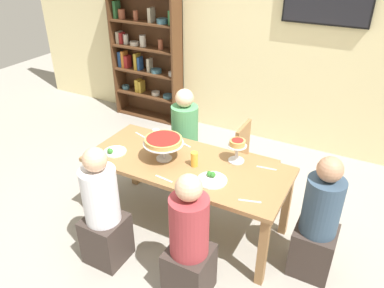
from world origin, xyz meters
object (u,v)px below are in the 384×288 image
Objects in this scene: personal_pizza_stand at (237,147)px; beer_glass_amber_tall at (194,159)px; diner_near_right at (189,247)px; salad_plate_far_diner at (114,151)px; dining_table at (187,171)px; diner_far_left at (185,143)px; cutlery_fork_far at (141,135)px; cutlery_spare_fork at (250,201)px; cutlery_knife_far at (184,144)px; water_glass_clear_near at (156,135)px; cutlery_knife_near at (266,168)px; bookshelf at (146,44)px; diner_head_east at (318,226)px; salad_plate_near_diner at (212,179)px; diner_near_left at (103,215)px; cutlery_fork_near at (164,179)px; deep_dish_pizza_stand at (163,142)px; chair_far_right at (251,160)px.

personal_pizza_stand is 0.41m from beer_glass_amber_tall.
personal_pizza_stand is 1.60× the size of beer_glass_amber_tall.
diner_near_right reaches higher than salad_plate_far_diner.
dining_table is 1.64× the size of diner_far_left.
cutlery_fork_far is 1.00× the size of cutlery_spare_fork.
beer_glass_amber_tall is 0.42m from cutlery_knife_far.
cutlery_knife_near is (1.17, 0.02, -0.05)m from water_glass_clear_near.
bookshelf is 2.02m from diner_far_left.
diner_far_left is 1.00× the size of diner_head_east.
beer_glass_amber_tall is at bearing 179.87° from cutlery_fork_far.
salad_plate_near_diner is 1.07m from cutlery_fork_far.
cutlery_fork_far is (-0.26, 0.96, 0.25)m from diner_near_left.
bookshelf is at bearing -28.01° from cutlery_knife_far.
cutlery_fork_near is (0.66, -0.15, -0.01)m from salad_plate_far_diner.
deep_dish_pizza_stand is 3.28× the size of water_glass_clear_near.
bookshelf is at bearing 131.76° from dining_table.
diner_near_left is at bearing -129.90° from personal_pizza_stand.
dining_table is at bearing 143.50° from cutlery_spare_fork.
cutlery_fork_far is 0.49m from cutlery_knife_far.
diner_far_left is at bearing -29.80° from cutlery_knife_near.
bookshelf is 9.86× the size of personal_pizza_stand.
diner_near_left is at bearing 96.48° from cutlery_knife_far.
cutlery_knife_near is at bearing -161.26° from cutlery_fork_far.
chair_far_right is at bearing -65.30° from cutlery_knife_near.
cutlery_knife_near is 1.00× the size of cutlery_knife_far.
beer_glass_amber_tall reaches higher than cutlery_knife_far.
cutlery_fork_near is at bearing -98.96° from dining_table.
diner_near_right is 6.39× the size of cutlery_fork_far.
cutlery_fork_near is at bearing -58.60° from deep_dish_pizza_stand.
beer_glass_amber_tall is 0.81m from cutlery_fork_far.
cutlery_fork_near is at bearing 122.01° from cutlery_knife_far.
salad_plate_far_diner is at bearing 160.14° from cutlery_spare_fork.
diner_near_right is at bearing -33.08° from cutlery_fork_near.
salad_plate_far_diner is 1.90× the size of water_glass_clear_near.
dining_table is 8.43× the size of personal_pizza_stand.
cutlery_spare_fork is at bearing -42.19° from bookshelf.
cutlery_fork_far is (1.11, -1.77, -0.41)m from bookshelf.
diner_far_left reaches higher than salad_plate_far_diner.
beer_glass_amber_tall is at bearing 34.92° from diner_far_left.
dining_table is at bearing -30.07° from diner_near_left.
cutlery_spare_fork is at bearing -20.21° from dining_table.
salad_plate_near_diner is 0.41m from cutlery_fork_near.
personal_pizza_stand reaches higher than cutlery_knife_near.
cutlery_fork_far is (0.03, 0.41, -0.01)m from salad_plate_far_diner.
cutlery_fork_near is (-0.37, -0.18, -0.01)m from salad_plate_near_diner.
diner_near_right is 1.01m from deep_dish_pizza_stand.
personal_pizza_stand reaches higher than water_glass_clear_near.
salad_plate_far_diner is 1.55× the size of beer_glass_amber_tall.
salad_plate_far_diner is 1.45m from cutlery_knife_near.
cutlery_knife_near is at bearing 24.37° from beer_glass_amber_tall.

